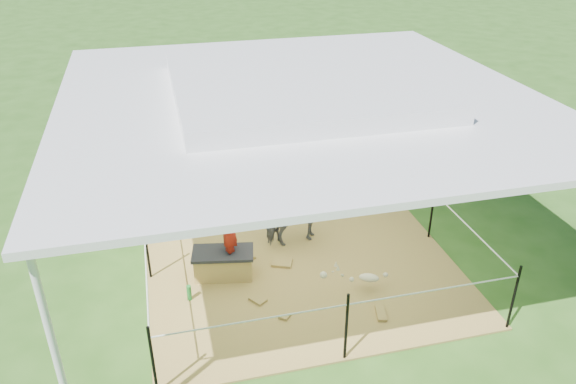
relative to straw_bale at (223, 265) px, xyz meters
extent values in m
plane|color=#2D5919|center=(1.19, 0.22, -0.22)|extent=(90.00, 90.00, 0.00)
cube|color=brown|center=(1.19, 0.22, -0.20)|extent=(4.60, 4.60, 0.03)
cylinder|color=silver|center=(-1.81, 3.22, 1.08)|extent=(0.07, 0.07, 2.60)
cylinder|color=silver|center=(4.19, 3.22, 1.08)|extent=(0.07, 0.07, 2.60)
cylinder|color=silver|center=(-1.81, -2.78, 1.08)|extent=(0.07, 0.07, 2.60)
cube|color=white|center=(1.19, 0.22, 2.42)|extent=(6.30, 6.30, 0.08)
cube|color=white|center=(1.19, 0.22, 2.57)|extent=(3.30, 3.30, 0.22)
cylinder|color=black|center=(-1.06, 2.47, 0.28)|extent=(0.04, 0.04, 1.00)
cylinder|color=black|center=(1.19, 2.47, 0.28)|extent=(0.04, 0.04, 1.00)
cylinder|color=black|center=(3.44, 2.47, 0.28)|extent=(0.04, 0.04, 1.00)
cylinder|color=black|center=(-1.06, 0.22, 0.28)|extent=(0.04, 0.04, 1.00)
cylinder|color=black|center=(3.44, 0.22, 0.28)|extent=(0.04, 0.04, 1.00)
cylinder|color=black|center=(-1.06, -2.03, 0.28)|extent=(0.04, 0.04, 1.00)
cylinder|color=black|center=(1.19, -2.03, 0.28)|extent=(0.04, 0.04, 1.00)
cylinder|color=black|center=(3.44, -2.03, 0.28)|extent=(0.04, 0.04, 1.00)
cylinder|color=white|center=(1.19, 2.47, 0.63)|extent=(4.50, 0.02, 0.02)
cylinder|color=white|center=(1.19, -2.03, 0.63)|extent=(4.50, 0.02, 0.02)
cylinder|color=white|center=(3.44, 0.22, 0.63)|extent=(0.02, 4.50, 0.02)
cylinder|color=white|center=(-1.06, 0.22, 0.63)|extent=(0.02, 4.50, 0.02)
cube|color=#AA8D3D|center=(0.00, 0.00, 0.00)|extent=(0.90, 0.57, 0.37)
cube|color=black|center=(0.00, 0.00, 0.21)|extent=(0.96, 0.62, 0.05)
imported|color=#AF1D11|center=(0.10, 0.00, 0.69)|extent=(0.30, 0.40, 1.00)
cylinder|color=#197328|center=(-0.55, -0.45, -0.07)|extent=(0.08, 0.08, 0.23)
imported|color=#4C4C51|center=(1.30, 0.57, 0.25)|extent=(1.09, 0.63, 0.86)
cylinder|color=pink|center=(1.30, 0.57, 0.74)|extent=(0.27, 0.27, 0.12)
cylinder|color=blue|center=(4.90, 6.37, 0.27)|extent=(0.72, 0.72, 0.97)
cube|color=brown|center=(3.43, 8.66, 0.19)|extent=(2.24, 1.83, 0.82)
cube|color=brown|center=(5.80, 9.33, 0.19)|extent=(2.09, 1.61, 0.81)
imported|color=#367ECC|center=(2.98, 7.67, 0.35)|extent=(0.67, 0.61, 1.13)
camera|label=1|loc=(-0.73, -6.81, 4.85)|focal=35.00mm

